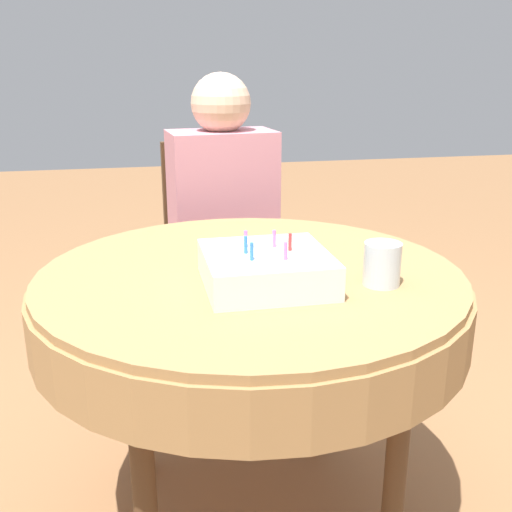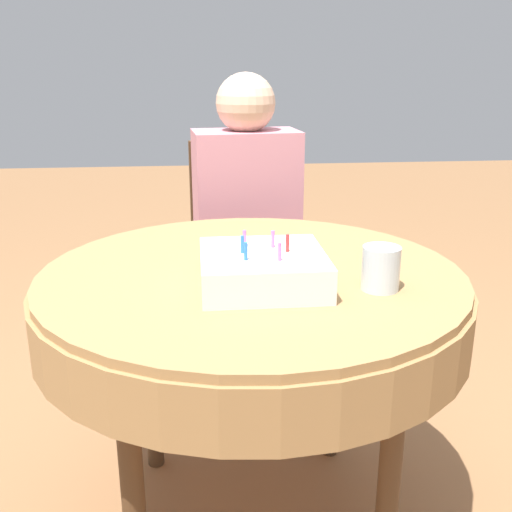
# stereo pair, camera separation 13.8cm
# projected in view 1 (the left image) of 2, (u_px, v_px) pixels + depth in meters

# --- Properties ---
(dining_table) EXTENTS (1.03, 1.03, 0.73)m
(dining_table) POSITION_uv_depth(u_px,v_px,m) (250.00, 305.00, 1.45)
(dining_table) COLOR #9E7547
(dining_table) RESTS_ON ground_plane
(chair) EXTENTS (0.45, 0.45, 0.92)m
(chair) POSITION_uv_depth(u_px,v_px,m) (219.00, 255.00, 2.31)
(chair) COLOR #4C331E
(chair) RESTS_ON ground_plane
(person) EXTENTS (0.39, 0.34, 1.17)m
(person) POSITION_uv_depth(u_px,v_px,m) (224.00, 207.00, 2.16)
(person) COLOR #DBB293
(person) RESTS_ON ground_plane
(birthday_cake) EXTENTS (0.27, 0.27, 0.11)m
(birthday_cake) POSITION_uv_depth(u_px,v_px,m) (266.00, 269.00, 1.32)
(birthday_cake) COLOR white
(birthday_cake) RESTS_ON dining_table
(drinking_glass) EXTENTS (0.08, 0.08, 0.10)m
(drinking_glass) POSITION_uv_depth(u_px,v_px,m) (382.00, 264.00, 1.32)
(drinking_glass) COLOR silver
(drinking_glass) RESTS_ON dining_table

